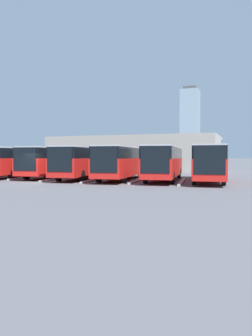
{
  "coord_description": "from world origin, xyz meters",
  "views": [
    {
      "loc": [
        -17.35,
        23.77,
        2.29
      ],
      "look_at": [
        -6.28,
        -5.74,
        1.12
      ],
      "focal_mm": 35.0,
      "sensor_mm": 36.0,
      "label": 1
    }
  ],
  "objects_px": {
    "bus_1": "(164,161)",
    "bus_5": "(21,161)",
    "bus_0": "(208,162)",
    "bus_2": "(122,161)",
    "bus_3": "(84,161)",
    "bus_4": "(54,161)"
  },
  "relations": [
    {
      "from": "bus_1",
      "to": "bus_2",
      "type": "distance_m",
      "value": 4.05
    },
    {
      "from": "bus_0",
      "to": "bus_2",
      "type": "relative_size",
      "value": 1.0
    },
    {
      "from": "bus_0",
      "to": "bus_2",
      "type": "bearing_deg",
      "value": -3.51
    },
    {
      "from": "bus_1",
      "to": "bus_5",
      "type": "height_order",
      "value": "same"
    },
    {
      "from": "bus_0",
      "to": "bus_1",
      "type": "relative_size",
      "value": 1.0
    },
    {
      "from": "bus_5",
      "to": "bus_4",
      "type": "bearing_deg",
      "value": 175.11
    },
    {
      "from": "bus_1",
      "to": "bus_2",
      "type": "bearing_deg",
      "value": 0.55
    },
    {
      "from": "bus_3",
      "to": "bus_2",
      "type": "bearing_deg",
      "value": 172.43
    },
    {
      "from": "bus_3",
      "to": "bus_5",
      "type": "distance_m",
      "value": 8.04
    },
    {
      "from": "bus_0",
      "to": "bus_3",
      "type": "height_order",
      "value": "same"
    },
    {
      "from": "bus_0",
      "to": "bus_5",
      "type": "height_order",
      "value": "same"
    },
    {
      "from": "bus_0",
      "to": "bus_4",
      "type": "distance_m",
      "value": 16.05
    },
    {
      "from": "bus_4",
      "to": "bus_3",
      "type": "bearing_deg",
      "value": 163.2
    },
    {
      "from": "bus_3",
      "to": "bus_5",
      "type": "relative_size",
      "value": 1.0
    },
    {
      "from": "bus_3",
      "to": "bus_5",
      "type": "height_order",
      "value": "same"
    },
    {
      "from": "bus_0",
      "to": "bus_4",
      "type": "height_order",
      "value": "same"
    },
    {
      "from": "bus_0",
      "to": "bus_3",
      "type": "distance_m",
      "value": 12.04
    },
    {
      "from": "bus_3",
      "to": "bus_5",
      "type": "bearing_deg",
      "value": -10.89
    },
    {
      "from": "bus_4",
      "to": "bus_0",
      "type": "bearing_deg",
      "value": 172.13
    },
    {
      "from": "bus_4",
      "to": "bus_5",
      "type": "bearing_deg",
      "value": -4.89
    },
    {
      "from": "bus_2",
      "to": "bus_5",
      "type": "relative_size",
      "value": 1.0
    },
    {
      "from": "bus_2",
      "to": "bus_3",
      "type": "relative_size",
      "value": 1.0
    }
  ]
}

